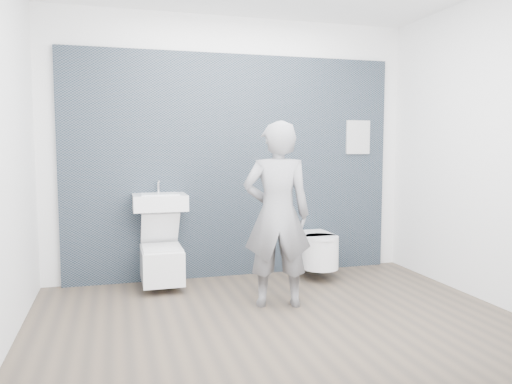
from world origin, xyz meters
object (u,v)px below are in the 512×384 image
object	(u,v)px
washbasin	(160,202)
visitor	(277,215)
toilet_square	(162,262)
toilet_rounded	(316,250)

from	to	relation	value
washbasin	visitor	distance (m)	1.31
washbasin	toilet_square	xyz separation A→B (m)	(0.00, -0.09, -0.60)
washbasin	toilet_square	bearing A→B (deg)	-90.00
washbasin	toilet_rounded	world-z (taller)	washbasin
washbasin	toilet_rounded	bearing A→B (deg)	-4.49
toilet_square	visitor	xyz separation A→B (m)	(0.94, -0.82, 0.55)
toilet_square	visitor	world-z (taller)	visitor
toilet_rounded	visitor	distance (m)	1.17
toilet_square	visitor	size ratio (longest dim) A/B	0.42
washbasin	visitor	size ratio (longest dim) A/B	0.32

